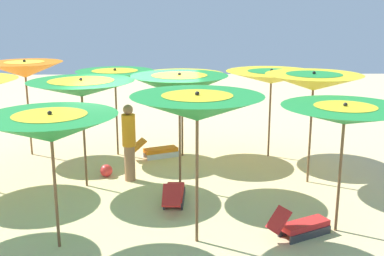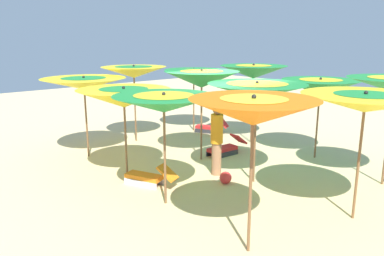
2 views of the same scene
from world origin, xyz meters
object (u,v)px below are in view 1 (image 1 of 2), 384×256
at_px(beach_umbrella_10, 182,82).
at_px(beach_ball, 106,171).
at_px(beach_umbrella_3, 345,115).
at_px(lounger_0, 301,225).
at_px(beach_umbrella_11, 271,77).
at_px(beach_umbrella_1, 51,128).
at_px(beach_umbrella_2, 197,108).
at_px(beach_umbrella_8, 25,70).
at_px(beach_umbrella_5, 81,88).
at_px(lounger_3, 174,194).
at_px(lounger_1, 157,150).
at_px(beach_umbrella_9, 115,77).
at_px(beach_umbrella_6, 180,85).
at_px(beach_umbrella_7, 313,82).
at_px(beachgoer_0, 129,141).

xyz_separation_m(beach_umbrella_10, beach_ball, (1.75, 1.57, -1.82)).
xyz_separation_m(beach_umbrella_3, beach_umbrella_10, (2.67, -4.40, -0.10)).
bearing_deg(lounger_0, beach_umbrella_11, 59.52).
distance_m(beach_umbrella_1, beach_umbrella_2, 2.26).
height_order(beach_umbrella_8, beach_ball, beach_umbrella_8).
relative_size(beach_umbrella_3, lounger_0, 1.91).
bearing_deg(beach_umbrella_2, beach_umbrella_5, -48.15).
distance_m(beach_umbrella_10, lounger_3, 3.62).
height_order(beach_umbrella_10, lounger_1, beach_umbrella_10).
bearing_deg(beach_umbrella_9, beach_umbrella_10, 175.92).
bearing_deg(beach_ball, beach_umbrella_6, 155.81).
bearing_deg(beach_umbrella_10, beach_umbrella_7, 144.15).
bearing_deg(lounger_0, beach_umbrella_10, 86.09).
xyz_separation_m(beach_umbrella_7, beach_umbrella_10, (2.79, -2.01, -0.28)).
height_order(beach_umbrella_11, lounger_0, beach_umbrella_11).
distance_m(beach_umbrella_7, beach_ball, 5.02).
relative_size(lounger_1, beach_ball, 4.55).
height_order(beach_umbrella_1, beach_umbrella_8, beach_umbrella_8).
relative_size(beach_umbrella_1, beach_umbrella_5, 0.95).
bearing_deg(beach_umbrella_9, beach_umbrella_3, 134.03).
relative_size(beach_umbrella_2, lounger_1, 1.94).
height_order(beach_umbrella_2, beach_umbrella_3, beach_umbrella_2).
bearing_deg(beach_umbrella_11, beach_umbrella_3, 95.55).
xyz_separation_m(beach_umbrella_9, beach_ball, (0.05, 1.69, -1.92)).
distance_m(beach_umbrella_2, beach_umbrella_6, 2.43).
height_order(beach_umbrella_5, beach_umbrella_10, beach_umbrella_5).
xyz_separation_m(beach_umbrella_3, beach_umbrella_8, (6.66, -4.59, 0.19)).
height_order(beach_umbrella_1, beach_umbrella_2, beach_umbrella_2).
distance_m(beach_umbrella_8, beach_umbrella_9, 2.29).
xyz_separation_m(beach_umbrella_10, beachgoer_0, (1.18, 1.83, -1.05)).
relative_size(beach_umbrella_2, beachgoer_0, 1.45).
bearing_deg(beach_umbrella_6, lounger_3, 81.99).
distance_m(beach_umbrella_3, beach_umbrella_10, 5.15).
bearing_deg(beach_umbrella_8, beach_umbrella_5, 129.03).
bearing_deg(lounger_0, beach_umbrella_5, 121.68).
relative_size(beach_umbrella_7, beach_umbrella_11, 1.08).
relative_size(beach_umbrella_10, beach_ball, 7.82).
relative_size(beach_umbrella_6, lounger_1, 1.93).
relative_size(beach_umbrella_1, lounger_0, 1.90).
relative_size(beach_umbrella_1, beach_umbrella_11, 0.99).
bearing_deg(beach_umbrella_11, lounger_0, 86.85).
bearing_deg(lounger_0, beachgoer_0, 111.43).
xyz_separation_m(beach_umbrella_11, beach_ball, (4.00, 1.49, -1.93)).
distance_m(beach_umbrella_11, lounger_3, 4.34).
bearing_deg(beach_umbrella_8, beach_umbrella_10, 177.30).
bearing_deg(beachgoer_0, beach_ball, -53.51).
xyz_separation_m(beach_umbrella_1, beach_umbrella_7, (-4.79, -2.88, 0.25)).
distance_m(beach_umbrella_2, lounger_3, 2.64).
distance_m(beach_umbrella_5, lounger_0, 5.15).
bearing_deg(beach_umbrella_5, beach_umbrella_7, -178.31).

